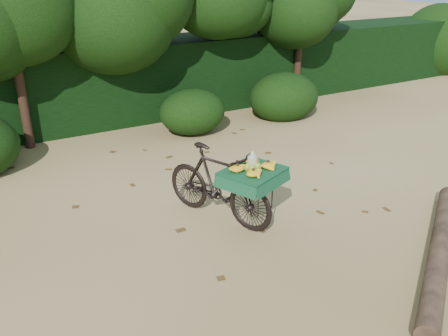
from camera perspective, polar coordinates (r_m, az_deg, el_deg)
ground at (r=6.59m, az=1.52°, el=-8.64°), size 80.00×80.00×0.00m
vendor_bicycle at (r=6.84m, az=-0.59°, el=-1.88°), size 1.32×1.98×1.13m
fallen_log at (r=6.77m, az=24.55°, el=-8.80°), size 3.09×2.13×0.25m
hedge_backdrop at (r=11.72m, az=-15.05°, el=9.76°), size 26.00×1.80×1.80m
tree_row at (r=10.60m, az=-17.89°, el=14.16°), size 14.50×2.00×4.00m
bush_clumps at (r=10.15m, az=-8.89°, el=5.60°), size 8.80×1.70×0.90m
leaf_litter at (r=7.07m, az=-1.26°, el=-6.20°), size 7.00×7.30×0.01m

